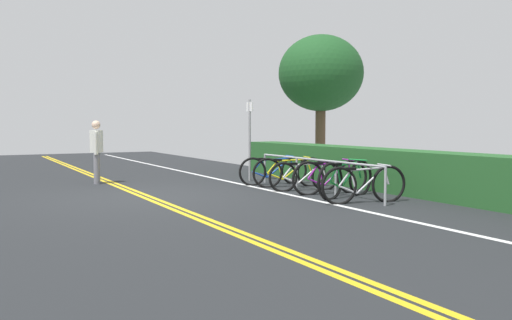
# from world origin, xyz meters

# --- Properties ---
(ground_plane) EXTENTS (34.00, 11.04, 0.05)m
(ground_plane) POSITION_xyz_m (0.00, 0.00, -0.03)
(ground_plane) COLOR #232628
(centre_line_yellow_inner) EXTENTS (30.60, 0.10, 0.00)m
(centre_line_yellow_inner) POSITION_xyz_m (0.00, -0.08, 0.00)
(centre_line_yellow_inner) COLOR gold
(centre_line_yellow_inner) RESTS_ON ground_plane
(centre_line_yellow_outer) EXTENTS (30.60, 0.10, 0.00)m
(centre_line_yellow_outer) POSITION_xyz_m (0.00, 0.08, 0.00)
(centre_line_yellow_outer) COLOR gold
(centre_line_yellow_outer) RESTS_ON ground_plane
(bike_lane_stripe_white) EXTENTS (30.60, 0.12, 0.00)m
(bike_lane_stripe_white) POSITION_xyz_m (0.00, 2.72, 0.00)
(bike_lane_stripe_white) COLOR white
(bike_lane_stripe_white) RESTS_ON ground_plane
(bike_rack) EXTENTS (4.45, 0.05, 0.73)m
(bike_rack) POSITION_xyz_m (1.09, 3.43, 0.55)
(bike_rack) COLOR #9EA0A5
(bike_rack) RESTS_ON ground_plane
(bicycle_0) EXTENTS (0.46, 1.80, 0.72)m
(bicycle_0) POSITION_xyz_m (-0.62, 3.40, 0.34)
(bicycle_0) COLOR black
(bicycle_0) RESTS_ON ground_plane
(bicycle_1) EXTENTS (0.62, 1.72, 0.74)m
(bicycle_1) POSITION_xyz_m (-0.01, 3.47, 0.34)
(bicycle_1) COLOR black
(bicycle_1) RESTS_ON ground_plane
(bicycle_2) EXTENTS (0.49, 1.66, 0.70)m
(bicycle_2) POSITION_xyz_m (0.75, 3.38, 0.32)
(bicycle_2) COLOR black
(bicycle_2) RESTS_ON ground_plane
(bicycle_3) EXTENTS (0.46, 1.78, 0.76)m
(bicycle_3) POSITION_xyz_m (1.48, 3.55, 0.35)
(bicycle_3) COLOR black
(bicycle_3) RESTS_ON ground_plane
(bicycle_4) EXTENTS (0.57, 1.71, 0.78)m
(bicycle_4) POSITION_xyz_m (2.05, 3.51, 0.36)
(bicycle_4) COLOR black
(bicycle_4) RESTS_ON ground_plane
(bicycle_5) EXTENTS (0.50, 1.74, 0.75)m
(bicycle_5) POSITION_xyz_m (2.83, 3.33, 0.35)
(bicycle_5) COLOR black
(bicycle_5) RESTS_ON ground_plane
(pedestrian) EXTENTS (0.48, 0.32, 1.56)m
(pedestrian) POSITION_xyz_m (-2.89, -0.34, 0.88)
(pedestrian) COLOR slate
(pedestrian) RESTS_ON ground_plane
(sign_post_near) EXTENTS (0.36, 0.06, 2.09)m
(sign_post_near) POSITION_xyz_m (-1.61, 3.26, 1.27)
(sign_post_near) COLOR gray
(sign_post_near) RESTS_ON ground_plane
(hedge_backdrop) EXTENTS (13.40, 0.88, 0.92)m
(hedge_backdrop) POSITION_xyz_m (2.59, 5.05, 0.46)
(hedge_backdrop) COLOR #235626
(hedge_backdrop) RESTS_ON ground_plane
(tree_near_left) EXTENTS (2.66, 2.66, 4.25)m
(tree_near_left) POSITION_xyz_m (-3.33, 6.70, 3.03)
(tree_near_left) COLOR brown
(tree_near_left) RESTS_ON ground_plane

